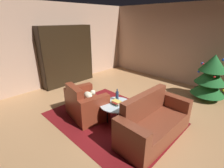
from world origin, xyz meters
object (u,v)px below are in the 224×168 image
at_px(coffee_table, 116,106).
at_px(book_stack_on_table, 117,103).
at_px(couch_red, 153,123).
at_px(bottle_on_table, 117,96).
at_px(bookshelf_unit, 70,56).
at_px(armchair_red, 86,105).
at_px(decorated_tree, 211,77).

relative_size(coffee_table, book_stack_on_table, 3.44).
xyz_separation_m(couch_red, book_stack_on_table, (-0.87, -0.15, 0.20)).
xyz_separation_m(book_stack_on_table, bottle_on_table, (-0.14, 0.17, 0.07)).
xyz_separation_m(bookshelf_unit, bottle_on_table, (2.85, -0.55, -0.44)).
bearing_deg(bottle_on_table, armchair_red, -137.73).
bearing_deg(bookshelf_unit, couch_red, -8.41).
bearing_deg(coffee_table, armchair_red, -153.03).
xyz_separation_m(bookshelf_unit, book_stack_on_table, (2.98, -0.72, -0.51)).
xyz_separation_m(coffee_table, bottle_on_table, (-0.13, 0.16, 0.15)).
bearing_deg(book_stack_on_table, decorated_tree, 68.27).
xyz_separation_m(bookshelf_unit, coffee_table, (2.97, -0.71, -0.59)).
bearing_deg(coffee_table, bottle_on_table, 127.88).
bearing_deg(armchair_red, bottle_on_table, 42.27).
height_order(bookshelf_unit, book_stack_on_table, bookshelf_unit).
bearing_deg(armchair_red, book_stack_on_table, 26.30).
bearing_deg(bottle_on_table, coffee_table, -52.12).
distance_m(armchair_red, coffee_table, 0.78).
bearing_deg(decorated_tree, bottle_on_table, -115.48).
bearing_deg(book_stack_on_table, bottle_on_table, 129.95).
distance_m(armchair_red, couch_red, 1.65).
distance_m(bookshelf_unit, armchair_red, 2.61).
relative_size(coffee_table, bottle_on_table, 2.66).
xyz_separation_m(bottle_on_table, decorated_tree, (1.25, 2.63, 0.12)).
distance_m(couch_red, bottle_on_table, 1.04).
relative_size(bookshelf_unit, decorated_tree, 1.53).
relative_size(armchair_red, coffee_table, 1.47).
xyz_separation_m(coffee_table, decorated_tree, (1.12, 2.79, 0.27)).
relative_size(coffee_table, decorated_tree, 0.56).
bearing_deg(couch_red, bottle_on_table, 179.04).
distance_m(couch_red, coffee_table, 0.90).
relative_size(book_stack_on_table, decorated_tree, 0.16).
bearing_deg(book_stack_on_table, coffee_table, 163.65).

